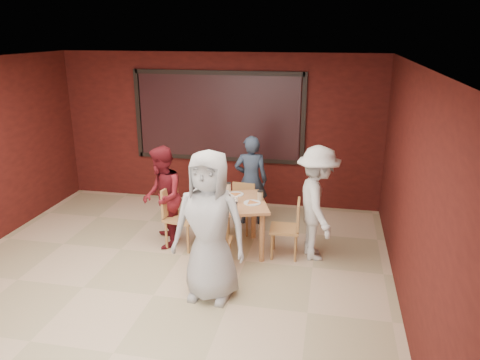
% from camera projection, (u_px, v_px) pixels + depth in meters
% --- Properties ---
extents(floor, '(7.00, 7.00, 0.00)m').
position_uv_depth(floor, '(153.00, 295.00, 5.86)').
color(floor, '#CAAF8C').
rests_on(floor, ground).
extents(window_blinds, '(3.00, 0.02, 1.50)m').
position_uv_depth(window_blinds, '(218.00, 117.00, 8.57)').
color(window_blinds, black).
extents(dining_table, '(1.25, 1.25, 0.93)m').
position_uv_depth(dining_table, '(231.00, 208.00, 6.85)').
color(dining_table, tan).
rests_on(dining_table, floor).
extents(chair_front, '(0.42, 0.42, 0.83)m').
position_uv_depth(chair_front, '(215.00, 240.00, 6.30)').
color(chair_front, '#AC7943').
rests_on(chair_front, floor).
extents(chair_back, '(0.42, 0.42, 0.79)m').
position_uv_depth(chair_back, '(242.00, 205.00, 7.64)').
color(chair_back, '#AC7943').
rests_on(chair_back, floor).
extents(chair_left, '(0.53, 0.53, 0.94)m').
position_uv_depth(chair_left, '(178.00, 213.00, 7.06)').
color(chair_left, '#AC7943').
rests_on(chair_left, floor).
extents(chair_right, '(0.43, 0.43, 0.86)m').
position_uv_depth(chair_right, '(290.00, 225.00, 6.74)').
color(chair_right, '#AC7943').
rests_on(chair_right, floor).
extents(diner_front, '(0.96, 0.66, 1.88)m').
position_uv_depth(diner_front, '(210.00, 226.00, 5.57)').
color(diner_front, '#AAAAAA').
rests_on(diner_front, floor).
extents(diner_back, '(0.61, 0.44, 1.53)m').
position_uv_depth(diner_back, '(251.00, 180.00, 7.84)').
color(diner_back, '#2F3D53').
rests_on(diner_back, floor).
extents(diner_left, '(0.81, 0.91, 1.55)m').
position_uv_depth(diner_left, '(162.00, 197.00, 7.02)').
color(diner_left, maroon).
rests_on(diner_left, floor).
extents(diner_right, '(0.88, 1.20, 1.66)m').
position_uv_depth(diner_right, '(317.00, 203.00, 6.61)').
color(diner_right, silver).
rests_on(diner_right, floor).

